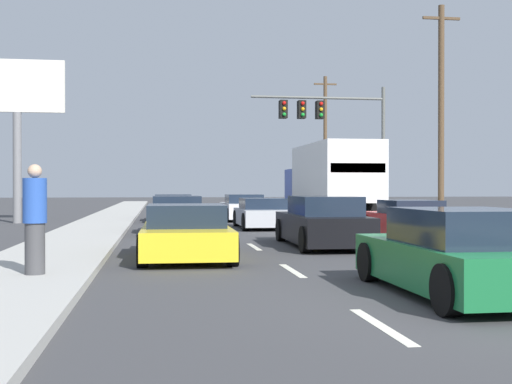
% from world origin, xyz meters
% --- Properties ---
extents(ground_plane, '(140.00, 140.00, 0.00)m').
position_xyz_m(ground_plane, '(0.00, 25.00, 0.00)').
color(ground_plane, '#3D3D3F').
extents(sidewalk_right, '(2.36, 80.00, 0.14)m').
position_xyz_m(sidewalk_right, '(6.43, 20.00, 0.07)').
color(sidewalk_right, '#B2AFA8').
rests_on(sidewalk_right, ground_plane).
extents(sidewalk_left, '(2.36, 80.00, 0.14)m').
position_xyz_m(sidewalk_left, '(-6.43, 20.00, 0.07)').
color(sidewalk_left, '#B2AFA8').
rests_on(sidewalk_left, ground_plane).
extents(lane_markings, '(3.54, 57.00, 0.01)m').
position_xyz_m(lane_markings, '(0.00, 21.25, 0.00)').
color(lane_markings, silver).
rests_on(lane_markings, ground_plane).
extents(car_navy, '(1.95, 4.64, 1.23)m').
position_xyz_m(car_navy, '(-3.51, 22.34, 0.57)').
color(car_navy, '#141E4C').
rests_on(car_navy, ground_plane).
extents(car_gray, '(1.91, 4.23, 1.27)m').
position_xyz_m(car_gray, '(-3.58, 14.11, 0.57)').
color(car_gray, slate).
rests_on(car_gray, ground_plane).
extents(car_yellow, '(2.02, 4.56, 1.18)m').
position_xyz_m(car_yellow, '(-3.57, 6.30, 0.54)').
color(car_yellow, yellow).
rests_on(car_yellow, ground_plane).
extents(car_white, '(1.93, 4.34, 1.22)m').
position_xyz_m(car_white, '(-0.23, 22.51, 0.56)').
color(car_white, white).
rests_on(car_white, ground_plane).
extents(car_silver, '(2.02, 4.02, 1.14)m').
position_xyz_m(car_silver, '(-0.21, 16.46, 0.54)').
color(car_silver, '#B7BABF').
rests_on(car_silver, ground_plane).
extents(car_black, '(1.88, 4.64, 1.32)m').
position_xyz_m(car_black, '(0.08, 8.60, 0.62)').
color(car_black, black).
rests_on(car_black, ground_plane).
extents(car_green, '(1.91, 4.15, 1.25)m').
position_xyz_m(car_green, '(0.12, 0.61, 0.58)').
color(car_green, '#196B38').
rests_on(car_green, ground_plane).
extents(box_truck, '(2.59, 8.85, 3.38)m').
position_xyz_m(box_truck, '(3.31, 20.23, 1.96)').
color(box_truck, white).
rests_on(box_truck, ground_plane).
extents(car_red, '(1.86, 4.32, 1.16)m').
position_xyz_m(car_red, '(3.47, 11.15, 0.53)').
color(car_red, red).
rests_on(car_red, ground_plane).
extents(traffic_signal_mast, '(7.35, 0.69, 6.99)m').
position_xyz_m(traffic_signal_mast, '(4.63, 26.39, 5.23)').
color(traffic_signal_mast, '#595B56').
rests_on(traffic_signal_mast, ground_plane).
extents(utility_pole_mid, '(1.80, 0.28, 9.99)m').
position_xyz_m(utility_pole_mid, '(8.83, 20.96, 5.13)').
color(utility_pole_mid, brown).
rests_on(utility_pole_mid, ground_plane).
extents(utility_pole_far, '(1.80, 0.28, 10.19)m').
position_xyz_m(utility_pole_far, '(8.71, 42.24, 5.23)').
color(utility_pole_far, brown).
rests_on(utility_pole_far, ground_plane).
extents(roadside_billboard, '(4.01, 0.36, 7.06)m').
position_xyz_m(roadside_billboard, '(-10.19, 21.53, 5.03)').
color(roadside_billboard, slate).
rests_on(roadside_billboard, ground_plane).
extents(pedestrian_near_corner, '(0.38, 0.38, 1.79)m').
position_xyz_m(pedestrian_near_corner, '(-6.15, 2.80, 1.04)').
color(pedestrian_near_corner, '#3F3F42').
rests_on(pedestrian_near_corner, sidewalk_left).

